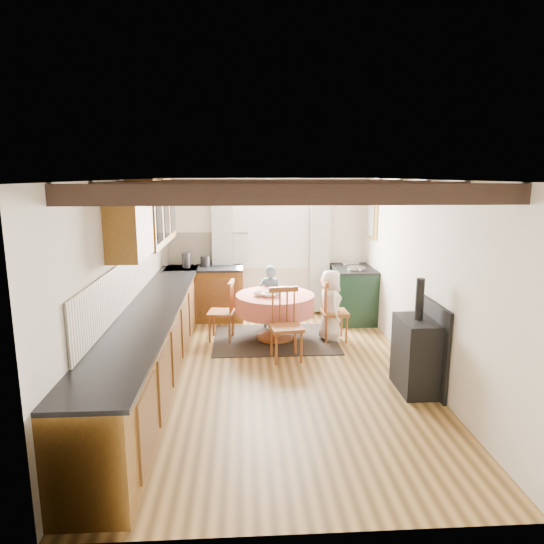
{
  "coord_description": "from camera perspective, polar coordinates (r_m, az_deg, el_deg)",
  "views": [
    {
      "loc": [
        -0.39,
        -5.67,
        2.45
      ],
      "look_at": [
        0.0,
        0.8,
        1.15
      ],
      "focal_mm": 31.93,
      "sensor_mm": 36.0,
      "label": 1
    }
  ],
  "objects": [
    {
      "name": "floor",
      "position": [
        6.19,
        0.46,
        -11.98
      ],
      "size": [
        3.6,
        5.5,
        0.0
      ],
      "primitive_type": "cube",
      "color": "#AA7F40",
      "rests_on": "ground"
    },
    {
      "name": "ceiling",
      "position": [
        5.68,
        0.5,
        10.83
      ],
      "size": [
        3.6,
        5.5,
        0.0
      ],
      "primitive_type": "cube",
      "color": "white",
      "rests_on": "ground"
    },
    {
      "name": "wall_back",
      "position": [
        8.52,
        -0.79,
        2.91
      ],
      "size": [
        3.6,
        0.0,
        2.4
      ],
      "primitive_type": "cube",
      "color": "silver",
      "rests_on": "ground"
    },
    {
      "name": "wall_front",
      "position": [
        3.2,
        3.92,
        -11.72
      ],
      "size": [
        3.6,
        0.0,
        2.4
      ],
      "primitive_type": "cube",
      "color": "silver",
      "rests_on": "ground"
    },
    {
      "name": "wall_left",
      "position": [
        5.97,
        -17.03,
        -1.25
      ],
      "size": [
        0.0,
        5.5,
        2.4
      ],
      "primitive_type": "cube",
      "color": "silver",
      "rests_on": "ground"
    },
    {
      "name": "wall_right",
      "position": [
        6.2,
        17.3,
        -0.8
      ],
      "size": [
        0.0,
        5.5,
        2.4
      ],
      "primitive_type": "cube",
      "color": "silver",
      "rests_on": "ground"
    },
    {
      "name": "beam_a",
      "position": [
        3.69,
        2.65,
        9.13
      ],
      "size": [
        3.6,
        0.16,
        0.16
      ],
      "primitive_type": "cube",
      "color": "black",
      "rests_on": "ceiling"
    },
    {
      "name": "beam_b",
      "position": [
        4.69,
        1.35,
        9.62
      ],
      "size": [
        3.6,
        0.16,
        0.16
      ],
      "primitive_type": "cube",
      "color": "black",
      "rests_on": "ceiling"
    },
    {
      "name": "beam_c",
      "position": [
        5.68,
        0.49,
        9.93
      ],
      "size": [
        3.6,
        0.16,
        0.16
      ],
      "primitive_type": "cube",
      "color": "black",
      "rests_on": "ceiling"
    },
    {
      "name": "beam_d",
      "position": [
        6.68,
        -0.11,
        10.14
      ],
      "size": [
        3.6,
        0.16,
        0.16
      ],
      "primitive_type": "cube",
      "color": "black",
      "rests_on": "ceiling"
    },
    {
      "name": "beam_e",
      "position": [
        7.68,
        -0.55,
        10.3
      ],
      "size": [
        3.6,
        0.16,
        0.16
      ],
      "primitive_type": "cube",
      "color": "black",
      "rests_on": "ceiling"
    },
    {
      "name": "splash_left",
      "position": [
        6.25,
        -16.22,
        -0.65
      ],
      "size": [
        0.02,
        4.5,
        0.55
      ],
      "primitive_type": "cube",
      "color": "beige",
      "rests_on": "wall_left"
    },
    {
      "name": "splash_back",
      "position": [
        8.51,
        -7.53,
        2.81
      ],
      "size": [
        1.4,
        0.02,
        0.55
      ],
      "primitive_type": "cube",
      "color": "beige",
      "rests_on": "wall_back"
    },
    {
      "name": "base_cabinet_left",
      "position": [
        6.12,
        -13.85,
        -8.19
      ],
      "size": [
        0.6,
        5.3,
        0.88
      ],
      "primitive_type": "cube",
      "color": "brown",
      "rests_on": "floor"
    },
    {
      "name": "base_cabinet_back",
      "position": [
        8.39,
        -7.87,
        -2.62
      ],
      "size": [
        1.3,
        0.6,
        0.88
      ],
      "primitive_type": "cube",
      "color": "brown",
      "rests_on": "floor"
    },
    {
      "name": "worktop_left",
      "position": [
        5.98,
        -13.87,
        -4.03
      ],
      "size": [
        0.64,
        5.3,
        0.04
      ],
      "primitive_type": "cube",
      "color": "black",
      "rests_on": "base_cabinet_left"
    },
    {
      "name": "worktop_back",
      "position": [
        8.27,
        -7.97,
        0.44
      ],
      "size": [
        1.3,
        0.64,
        0.04
      ],
      "primitive_type": "cube",
      "color": "black",
      "rests_on": "base_cabinet_back"
    },
    {
      "name": "wall_cabinet_glass",
      "position": [
        7.0,
        -13.75,
        6.93
      ],
      "size": [
        0.34,
        1.8,
        0.9
      ],
      "primitive_type": "cube",
      "color": "brown",
      "rests_on": "wall_left"
    },
    {
      "name": "wall_cabinet_solid",
      "position": [
        5.54,
        -16.44,
        5.17
      ],
      "size": [
        0.34,
        0.9,
        0.7
      ],
      "primitive_type": "cube",
      "color": "brown",
      "rests_on": "wall_left"
    },
    {
      "name": "window_frame",
      "position": [
        8.46,
        -0.11,
        5.59
      ],
      "size": [
        1.34,
        0.03,
        1.54
      ],
      "primitive_type": "cube",
      "color": "white",
      "rests_on": "wall_back"
    },
    {
      "name": "window_pane",
      "position": [
        8.46,
        -0.12,
        5.59
      ],
      "size": [
        1.2,
        0.01,
        1.4
      ],
      "primitive_type": "cube",
      "color": "white",
      "rests_on": "wall_back"
    },
    {
      "name": "curtain_left",
      "position": [
        8.43,
        -5.86,
        2.08
      ],
      "size": [
        0.35,
        0.1,
        2.1
      ],
      "primitive_type": "cube",
      "color": "silver",
      "rests_on": "wall_back"
    },
    {
      "name": "curtain_right",
      "position": [
        8.53,
        5.63,
        2.19
      ],
      "size": [
        0.35,
        0.1,
        2.1
      ],
      "primitive_type": "cube",
      "color": "silver",
      "rests_on": "wall_back"
    },
    {
      "name": "curtain_rod",
      "position": [
        8.34,
        -0.08,
        9.63
      ],
      "size": [
        2.0,
        0.03,
        0.03
      ],
      "primitive_type": "cylinder",
      "rotation": [
        0.0,
        1.57,
        0.0
      ],
      "color": "black",
      "rests_on": "wall_back"
    },
    {
      "name": "wall_picture",
      "position": [
        8.29,
        11.73,
        5.92
      ],
      "size": [
        0.04,
        0.5,
        0.6
      ],
      "primitive_type": "cube",
      "color": "gold",
      "rests_on": "wall_right"
    },
    {
      "name": "wall_plate",
      "position": [
        8.54,
        6.3,
        6.25
      ],
      "size": [
        0.3,
        0.02,
        0.3
      ],
      "primitive_type": "cylinder",
      "rotation": [
        1.57,
        0.0,
        0.0
      ],
      "color": "silver",
      "rests_on": "wall_back"
    },
    {
      "name": "rug",
      "position": [
        7.41,
        0.36,
        -7.92
      ],
      "size": [
        1.85,
        1.44,
        0.01
      ],
      "primitive_type": "cube",
      "color": "black",
      "rests_on": "floor"
    },
    {
      "name": "dining_table",
      "position": [
        7.3,
        0.37,
        -5.35
      ],
      "size": [
        1.17,
        1.17,
        0.71
      ],
      "primitive_type": null,
      "color": "#C17371",
      "rests_on": "floor"
    },
    {
      "name": "chair_near",
      "position": [
        6.49,
        1.69,
        -6.26
      ],
      "size": [
        0.48,
        0.49,
        0.98
      ],
      "primitive_type": null,
      "rotation": [
        0.0,
        0.0,
        0.14
      ],
      "color": "brown",
      "rests_on": "floor"
    },
    {
      "name": "chair_left",
      "position": [
        7.32,
        -6.03,
        -4.53
      ],
      "size": [
        0.46,
        0.44,
        0.91
      ],
      "primitive_type": null,
      "rotation": [
        0.0,
        0.0,
        -1.7
      ],
      "color": "brown",
      "rests_on": "floor"
    },
    {
      "name": "chair_right",
      "position": [
        7.31,
        7.39,
        -4.5
      ],
      "size": [
        0.43,
        0.41,
        0.93
      ],
      "primitive_type": null,
      "rotation": [
        0.0,
        0.0,
        1.6
      ],
      "color": "brown",
      "rests_on": "floor"
    },
    {
      "name": "aga_range",
      "position": [
        8.39,
        9.46,
        -2.47
      ],
      "size": [
        0.66,
        1.01,
        0.93
      ],
      "primitive_type": null,
      "color": "black",
      "rests_on": "floor"
    },
    {
      "name": "cast_iron_stove",
      "position": [
        5.79,
        16.78,
        -7.16
      ],
      "size": [
        0.4,
        0.66,
        1.33
      ],
      "primitive_type": null,
      "color": "black",
      "rests_on": "floor"
    },
    {
      "name": "child_far",
      "position": [
        7.81,
        -0.19,
        -2.95
      ],
      "size": [
        0.42,
        0.32,
        1.04
      ],
      "primitive_type": "imported",
      "rotation": [
        0.0,
        0.0,
        2.93
      ],
      "color": "#3F5C69",
      "rests_on": "floor"
    },
    {
      "name": "child_right",
      "position": [
        7.31,
        6.88,
        -3.91
      ],
      "size": [
        0.38,
        0.55,
        1.07
      ],
      "primitive_type": "imported",
      "rotation": [
        0.0,
        0.0,
        1.65
      ],
      "color": "beige",
      "rests_on": "floor"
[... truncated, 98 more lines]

